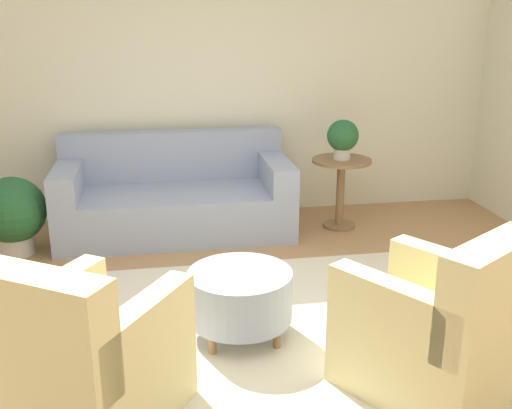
# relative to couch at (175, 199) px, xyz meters

# --- Properties ---
(ground_plane) EXTENTS (16.00, 16.00, 0.00)m
(ground_plane) POSITION_rel_couch_xyz_m (0.38, -2.14, -0.33)
(ground_plane) COLOR #AD7F51
(wall_back) EXTENTS (9.34, 0.12, 2.80)m
(wall_back) POSITION_rel_couch_xyz_m (0.38, 0.59, 1.07)
(wall_back) COLOR beige
(wall_back) RESTS_ON ground_plane
(rug) EXTENTS (3.07, 2.49, 0.01)m
(rug) POSITION_rel_couch_xyz_m (0.38, -2.14, -0.33)
(rug) COLOR beige
(rug) RESTS_ON ground_plane
(couch) EXTENTS (2.20, 1.00, 0.93)m
(couch) POSITION_rel_couch_xyz_m (0.00, 0.00, 0.00)
(couch) COLOR #8E99B2
(couch) RESTS_ON ground_plane
(armchair_left) EXTENTS (1.06, 1.10, 0.98)m
(armchair_left) POSITION_rel_couch_xyz_m (-0.55, -2.89, 0.05)
(armchair_left) COLOR beige
(armchair_left) RESTS_ON rug
(armchair_right) EXTENTS (1.06, 1.10, 0.98)m
(armchair_right) POSITION_rel_couch_xyz_m (1.30, -2.89, 0.05)
(armchair_right) COLOR beige
(armchair_right) RESTS_ON rug
(ottoman_table) EXTENTS (0.69, 0.69, 0.45)m
(ottoman_table) POSITION_rel_couch_xyz_m (0.34, -2.08, -0.04)
(ottoman_table) COLOR #8E99B2
(ottoman_table) RESTS_ON rug
(side_table) EXTENTS (0.58, 0.58, 0.70)m
(side_table) POSITION_rel_couch_xyz_m (1.62, -0.14, 0.15)
(side_table) COLOR olive
(side_table) RESTS_ON ground_plane
(potted_plant_on_side_table) EXTENTS (0.31, 0.31, 0.38)m
(potted_plant_on_side_table) POSITION_rel_couch_xyz_m (1.62, -0.14, 0.58)
(potted_plant_on_side_table) COLOR beige
(potted_plant_on_side_table) RESTS_ON side_table
(potted_plant_floor) EXTENTS (0.58, 0.58, 0.70)m
(potted_plant_floor) POSITION_rel_couch_xyz_m (-1.43, -0.33, 0.05)
(potted_plant_floor) COLOR beige
(potted_plant_floor) RESTS_ON ground_plane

